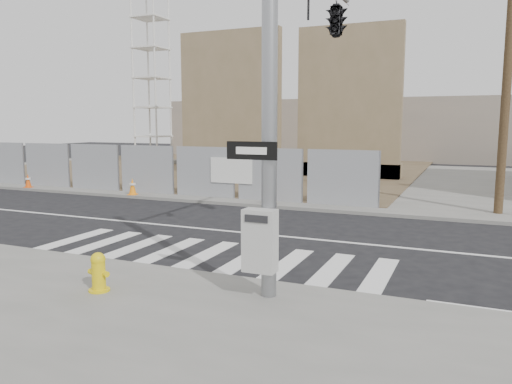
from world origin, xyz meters
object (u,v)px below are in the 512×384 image
at_px(crane_tower, 150,35).
at_px(traffic_cone_d, 270,196).
at_px(fire_hydrant, 99,272).
at_px(traffic_cone_c, 132,187).
at_px(traffic_cone_b, 98,180).
at_px(signal_pole, 318,41).
at_px(traffic_cone_a, 28,181).

height_order(crane_tower, traffic_cone_d, crane_tower).
distance_m(fire_hydrant, traffic_cone_c, 12.11).
relative_size(fire_hydrant, traffic_cone_d, 1.08).
bearing_deg(traffic_cone_c, traffic_cone_b, 159.15).
height_order(fire_hydrant, traffic_cone_b, traffic_cone_b).
bearing_deg(fire_hydrant, signal_pole, 71.62).
height_order(signal_pole, traffic_cone_a, signal_pole).
bearing_deg(traffic_cone_c, traffic_cone_a, 180.00).
distance_m(signal_pole, crane_tower, 26.21).
height_order(crane_tower, traffic_cone_a, crane_tower).
height_order(fire_hydrant, traffic_cone_a, fire_hydrant).
relative_size(crane_tower, traffic_cone_c, 26.35).
xyz_separation_m(crane_tower, traffic_cone_d, (13.91, -12.78, -8.59)).
bearing_deg(traffic_cone_d, crane_tower, 137.43).
bearing_deg(crane_tower, fire_hydrant, -57.24).
xyz_separation_m(fire_hydrant, traffic_cone_d, (-0.74, 9.99, -0.03)).
xyz_separation_m(signal_pole, traffic_cone_a, (-15.52, 6.27, -4.35)).
height_order(signal_pole, traffic_cone_b, signal_pole).
bearing_deg(traffic_cone_d, signal_pole, -60.25).
height_order(traffic_cone_b, traffic_cone_c, traffic_cone_b).
distance_m(crane_tower, traffic_cone_d, 20.75).
bearing_deg(signal_pole, traffic_cone_d, 119.75).
bearing_deg(signal_pole, traffic_cone_c, 147.08).
bearing_deg(traffic_cone_b, signal_pole, -30.53).
bearing_deg(traffic_cone_a, traffic_cone_d, 0.00).
relative_size(traffic_cone_a, traffic_cone_d, 0.97).
distance_m(fire_hydrant, traffic_cone_a, 16.14).
relative_size(signal_pole, crane_tower, 0.39).
xyz_separation_m(signal_pole, crane_tower, (-17.49, 19.05, 4.24)).
xyz_separation_m(traffic_cone_b, traffic_cone_c, (2.67, -1.02, -0.05)).
xyz_separation_m(traffic_cone_a, traffic_cone_c, (5.84, -0.00, 0.03)).
bearing_deg(traffic_cone_d, traffic_cone_c, -180.00).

